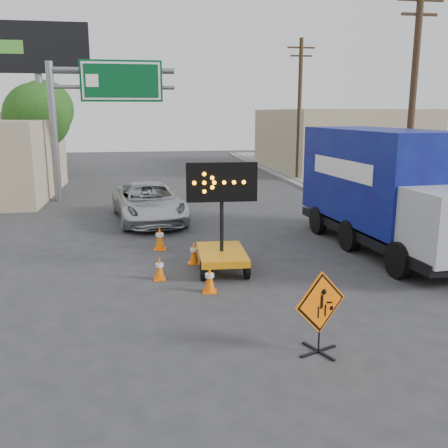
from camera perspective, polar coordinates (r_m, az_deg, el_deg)
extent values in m
plane|color=#2D2D30|center=(9.48, 5.55, -15.08)|extent=(100.00, 100.00, 0.00)
cube|color=gray|center=(25.32, 12.73, 2.48)|extent=(0.40, 60.00, 0.12)
cube|color=gray|center=(26.26, 17.40, 2.60)|extent=(4.00, 60.00, 0.15)
cube|color=tan|center=(41.07, 12.66, 9.44)|extent=(10.00, 14.00, 4.60)
cylinder|color=slate|center=(26.46, -18.86, 9.84)|extent=(0.36, 0.36, 6.80)
cylinder|color=slate|center=(26.20, -12.59, 16.76)|extent=(6.00, 0.28, 0.28)
cylinder|color=slate|center=(26.15, -12.51, 15.01)|extent=(6.00, 0.20, 0.20)
cube|color=#05441E|center=(26.03, -11.64, 15.72)|extent=(4.00, 0.10, 2.00)
cube|color=silver|center=(25.96, -11.65, 15.73)|extent=(3.80, 0.01, 1.80)
cylinder|color=slate|center=(34.67, -20.18, 12.08)|extent=(0.44, 0.44, 9.00)
cube|color=silver|center=(34.70, -20.38, 18.37)|extent=(6.00, 0.25, 3.00)
cube|color=black|center=(34.56, -20.43, 18.40)|extent=(6.10, 0.04, 3.10)
cylinder|color=#3F2C1B|center=(20.78, 20.67, 12.15)|extent=(0.26, 0.26, 9.00)
cube|color=#3F2C1B|center=(21.16, 21.55, 22.74)|extent=(1.80, 0.10, 0.10)
cube|color=#3F2C1B|center=(21.07, 21.43, 21.41)|extent=(1.40, 0.10, 0.10)
cylinder|color=#3F2C1B|center=(33.68, 8.60, 12.70)|extent=(0.26, 0.26, 9.00)
cube|color=#3F2C1B|center=(33.92, 8.83, 19.30)|extent=(1.80, 0.10, 0.10)
cube|color=#3F2C1B|center=(33.86, 8.80, 18.46)|extent=(1.40, 0.10, 0.10)
cylinder|color=#3F2C1B|center=(30.77, -20.21, 6.72)|extent=(0.28, 0.28, 3.25)
sphere|color=#1B4212|center=(30.65, -20.58, 11.46)|extent=(3.71, 3.71, 3.71)
cylinder|color=#3F2C1B|center=(38.78, -19.52, 8.10)|extent=(0.28, 0.28, 3.58)
sphere|color=#1B4212|center=(38.69, -19.84, 12.25)|extent=(4.10, 4.10, 4.10)
cube|color=black|center=(9.82, 10.73, -14.09)|extent=(0.81, 0.38, 0.04)
cube|color=black|center=(9.82, 10.73, -14.09)|extent=(0.38, 0.81, 0.04)
cylinder|color=black|center=(9.68, 10.80, -12.44)|extent=(0.03, 0.03, 0.66)
cube|color=#FF6905|center=(9.42, 10.97, -8.79)|extent=(1.12, 0.49, 1.20)
cube|color=black|center=(9.42, 10.97, -8.79)|extent=(1.04, 0.44, 1.12)
cube|color=orange|center=(14.09, -0.27, -3.46)|extent=(1.39, 2.21, 0.19)
cylinder|color=black|center=(13.80, -0.27, 1.50)|extent=(0.11, 0.11, 2.38)
cube|color=black|center=(13.67, -0.27, 4.84)|extent=(1.95, 0.19, 1.08)
imported|color=silver|center=(20.73, -8.59, 2.46)|extent=(3.31, 5.90, 1.56)
cube|color=black|center=(17.00, 17.91, -0.87)|extent=(3.03, 8.20, 0.30)
cube|color=#0C075B|center=(17.40, 17.10, 5.37)|extent=(2.99, 6.40, 3.01)
cube|color=#9EA0A5|center=(14.09, 24.05, -0.10)|extent=(2.44, 1.98, 1.81)
cube|color=#FF6905|center=(12.61, -1.65, -7.71)|extent=(0.39, 0.39, 0.03)
cone|color=#FF6905|center=(12.49, -1.66, -6.24)|extent=(0.27, 0.27, 0.66)
cylinder|color=silver|center=(12.47, -1.66, -5.90)|extent=(0.22, 0.22, 0.10)
cube|color=#FF6905|center=(13.61, -7.35, -6.26)|extent=(0.33, 0.33, 0.03)
cone|color=#FF6905|center=(13.51, -7.39, -4.97)|extent=(0.25, 0.25, 0.62)
cylinder|color=silver|center=(13.49, -7.40, -4.67)|extent=(0.21, 0.21, 0.09)
cube|color=#FF6905|center=(14.91, -3.46, -4.47)|extent=(0.34, 0.34, 0.03)
cone|color=#FF6905|center=(14.81, -3.48, -3.24)|extent=(0.26, 0.26, 0.64)
cylinder|color=silver|center=(14.79, -3.48, -2.96)|extent=(0.22, 0.22, 0.09)
cube|color=#FF6905|center=(16.51, -7.32, -2.84)|extent=(0.45, 0.45, 0.03)
cone|color=#FF6905|center=(16.41, -7.36, -1.53)|extent=(0.31, 0.31, 0.75)
cylinder|color=silver|center=(16.39, -7.37, -1.23)|extent=(0.25, 0.25, 0.11)
cube|color=#FF6905|center=(19.48, -8.39, -0.48)|extent=(0.48, 0.48, 0.03)
cone|color=#FF6905|center=(19.40, -8.43, 0.59)|extent=(0.29, 0.29, 0.71)
cylinder|color=silver|center=(19.38, -8.44, 0.83)|extent=(0.24, 0.24, 0.10)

